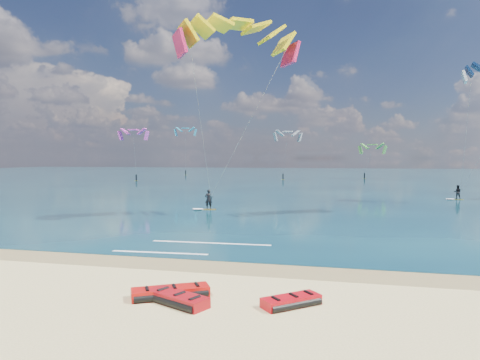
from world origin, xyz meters
name	(u,v)px	position (x,y,z in m)	size (l,w,h in m)	color
ground	(268,196)	(0.00, 40.00, 0.00)	(320.00, 320.00, 0.00)	tan
wet_sand_strip	(144,262)	(0.00, 3.00, 0.00)	(320.00, 2.40, 0.01)	olive
sea	(305,176)	(0.00, 104.00, 0.02)	(320.00, 200.00, 0.04)	#0A2838
packed_kite_left	(171,297)	(3.29, -1.58, 0.00)	(3.00, 1.18, 0.43)	red
packed_kite_mid	(177,304)	(3.78, -2.20, 0.00)	(2.64, 1.19, 0.43)	#A50B12
packed_kite_right	(291,306)	(7.67, -1.51, 0.00)	(2.28, 1.09, 0.40)	red
kitesurfer_main	(222,114)	(-0.72, 20.06, 8.86)	(13.00, 11.09, 17.47)	gold
kitesurfer_far	(478,127)	(24.47, 37.51, 8.64)	(8.42, 7.76, 16.68)	#B2B31A
shoreline_foam	(190,247)	(1.05, 6.79, 0.04)	(8.17, 3.61, 0.01)	white
distant_kites	(271,156)	(-6.03, 81.52, 5.57)	(78.82, 36.85, 13.71)	#D03DB3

